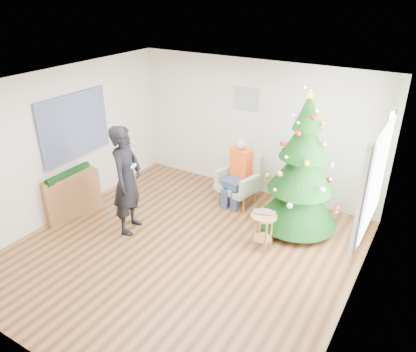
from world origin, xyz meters
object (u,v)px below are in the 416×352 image
Objects in this scene: christmas_tree at (302,170)px; armchair at (239,185)px; standing_man at (127,180)px; console at (72,195)px; stool at (263,231)px.

christmas_tree is 1.48m from armchair.
standing_man is 1.86× the size of console.
stool is 0.33× the size of standing_man.
christmas_tree is 2.49× the size of armchair.
stool is at bearing 30.02° from console.
armchair reaches higher than console.
christmas_tree is 3.98× the size of stool.
stool is at bearing -34.44° from armchair.
armchair is at bearing -49.11° from standing_man.
christmas_tree is 1.19m from stool.
standing_man is at bearing -147.85° from christmas_tree.
console is at bearing -125.83° from armchair.
christmas_tree is at bearing 73.43° from stool.
christmas_tree is 4.05m from console.
console is (-3.35, -0.84, 0.09)m from stool.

